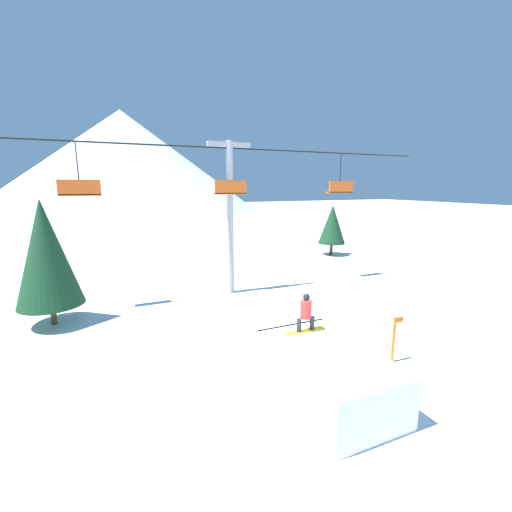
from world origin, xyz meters
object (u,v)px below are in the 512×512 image
snow_ramp (327,374)px  snowboarder (306,313)px  pine_tree_near (46,253)px  trail_marker (394,338)px

snow_ramp → snowboarder: size_ratio=3.01×
pine_tree_near → trail_marker: 14.36m
snow_ramp → snowboarder: snowboarder is taller
snowboarder → trail_marker: snowboarder is taller
snow_ramp → snowboarder: bearing=85.2°
snow_ramp → trail_marker: size_ratio=2.56×
pine_tree_near → trail_marker: bearing=-37.4°
snow_ramp → snowboarder: (0.12, 1.42, 1.34)m
snow_ramp → pine_tree_near: pine_tree_near is taller
pine_tree_near → trail_marker: (11.25, -8.61, -2.34)m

